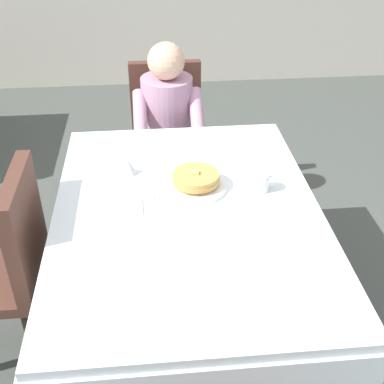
# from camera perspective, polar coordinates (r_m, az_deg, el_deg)

# --- Properties ---
(ground_plane) EXTENTS (14.00, 14.00, 0.00)m
(ground_plane) POSITION_cam_1_polar(r_m,az_deg,el_deg) (2.56, -0.45, -15.51)
(ground_plane) COLOR #474C47
(dining_table_main) EXTENTS (1.12, 1.52, 0.74)m
(dining_table_main) POSITION_cam_1_polar(r_m,az_deg,el_deg) (2.11, -0.53, -3.89)
(dining_table_main) COLOR silver
(dining_table_main) RESTS_ON ground
(chair_diner) EXTENTS (0.44, 0.45, 0.93)m
(chair_diner) POSITION_cam_1_polar(r_m,az_deg,el_deg) (3.17, -2.86, 7.23)
(chair_diner) COLOR #4C2D23
(chair_diner) RESTS_ON ground
(diner_person) EXTENTS (0.40, 0.43, 1.12)m
(diner_person) POSITION_cam_1_polar(r_m,az_deg,el_deg) (2.97, -2.77, 8.29)
(diner_person) COLOR #B2849E
(diner_person) RESTS_ON ground
(chair_left_side) EXTENTS (0.45, 0.44, 0.93)m
(chair_left_side) POSITION_cam_1_polar(r_m,az_deg,el_deg) (2.27, -20.40, -7.18)
(chair_left_side) COLOR #4C2D23
(chair_left_side) RESTS_ON ground
(plate_breakfast) EXTENTS (0.28, 0.28, 0.02)m
(plate_breakfast) POSITION_cam_1_polar(r_m,az_deg,el_deg) (2.19, 0.36, 0.70)
(plate_breakfast) COLOR white
(plate_breakfast) RESTS_ON dining_table_main
(breakfast_stack) EXTENTS (0.21, 0.21, 0.07)m
(breakfast_stack) POSITION_cam_1_polar(r_m,az_deg,el_deg) (2.17, 0.41, 1.54)
(breakfast_stack) COLOR tan
(breakfast_stack) RESTS_ON plate_breakfast
(cup_coffee) EXTENTS (0.11, 0.08, 0.08)m
(cup_coffee) POSITION_cam_1_polar(r_m,az_deg,el_deg) (2.17, 7.88, 1.16)
(cup_coffee) COLOR white
(cup_coffee) RESTS_ON dining_table_main
(syrup_pitcher) EXTENTS (0.08, 0.08, 0.07)m
(syrup_pitcher) POSITION_cam_1_polar(r_m,az_deg,el_deg) (2.29, -7.32, 2.91)
(syrup_pitcher) COLOR silver
(syrup_pitcher) RESTS_ON dining_table_main
(fork_left_of_plate) EXTENTS (0.02, 0.18, 0.00)m
(fork_left_of_plate) POSITION_cam_1_polar(r_m,az_deg,el_deg) (2.17, -4.60, 0.03)
(fork_left_of_plate) COLOR silver
(fork_left_of_plate) RESTS_ON dining_table_main
(knife_right_of_plate) EXTENTS (0.02, 0.20, 0.00)m
(knife_right_of_plate) POSITION_cam_1_polar(r_m,az_deg,el_deg) (2.20, 5.34, 0.55)
(knife_right_of_plate) COLOR silver
(knife_right_of_plate) RESTS_ON dining_table_main
(spoon_near_edge) EXTENTS (0.15, 0.04, 0.00)m
(spoon_near_edge) POSITION_cam_1_polar(r_m,az_deg,el_deg) (1.91, 0.12, -4.98)
(spoon_near_edge) COLOR silver
(spoon_near_edge) RESTS_ON dining_table_main
(napkin_folded) EXTENTS (0.17, 0.12, 0.01)m
(napkin_folded) POSITION_cam_1_polar(r_m,az_deg,el_deg) (2.08, -8.04, -1.82)
(napkin_folded) COLOR white
(napkin_folded) RESTS_ON dining_table_main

